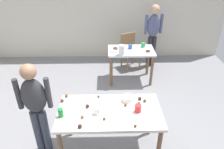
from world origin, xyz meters
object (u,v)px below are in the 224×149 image
Objects in this scene: dining_table_near at (110,116)px; chair_far_table at (130,49)px; mixing_bowl at (127,98)px; person_adult_far at (153,31)px; soda_can at (61,113)px; pitcher_far at (122,50)px; person_girl_near at (36,104)px; dining_table_far at (131,55)px.

chair_far_table is at bearing 78.69° from dining_table_near.
mixing_bowl is at bearing 40.40° from dining_table_near.
dining_table_near is 2.95m from person_adult_far.
person_adult_far is at bearing 58.57° from soda_can.
dining_table_near is 2.73m from chair_far_table.
pitcher_far reaches higher than mixing_bowl.
mixing_bowl is 1.56m from pitcher_far.
pitcher_far is at bearing -106.34° from chair_far_table.
person_adult_far is (2.07, 2.70, 0.07)m from person_girl_near.
person_girl_near is at bearing 178.44° from dining_table_near.
dining_table_far is 0.69× the size of person_girl_near.
mixing_bowl is (0.26, 0.22, 0.13)m from dining_table_near.
soda_can reaches higher than dining_table_near.
pitcher_far reaches higher than dining_table_far.
person_girl_near is 6.95× the size of pitcher_far.
chair_far_table is 3.07m from person_girl_near.
dining_table_far is 0.67m from chair_far_table.
chair_far_table is (0.04, 0.66, -0.12)m from dining_table_far.
person_girl_near is 2.15m from pitcher_far.
mixing_bowl is at bearing -108.49° from person_adult_far.
person_girl_near is at bearing -171.13° from mixing_bowl.
dining_table_far is at bearing 82.40° from mixing_bowl.
mixing_bowl is 0.77× the size of pitcher_far.
person_girl_near is 0.93× the size of person_adult_far.
chair_far_table is 3.02m from soda_can.
person_adult_far reaches higher than soda_can.
soda_can is (-0.63, -0.10, 0.15)m from dining_table_near.
mixing_bowl is (-0.84, -2.50, -0.15)m from person_adult_far.
soda_can is at bearing -19.44° from person_girl_near.
person_adult_far is 1.25m from pitcher_far.
person_adult_far reaches higher than person_girl_near.
person_adult_far is at bearing 71.51° from mixing_bowl.
mixing_bowl is at bearing -90.59° from pitcher_far.
soda_can is (-1.16, -2.77, 0.31)m from chair_far_table.
person_adult_far reaches higher than dining_table_near.
pitcher_far reaches higher than soda_can.
chair_far_table is at bearing 67.22° from soda_can.
dining_table_near is at bearing -1.56° from person_girl_near.
mixing_bowl is at bearing 8.87° from person_girl_near.
dining_table_far is 8.16× the size of soda_can.
dining_table_far is 0.98m from person_adult_far.
chair_far_table is 1.00m from pitcher_far.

